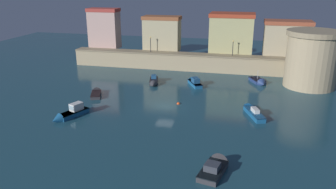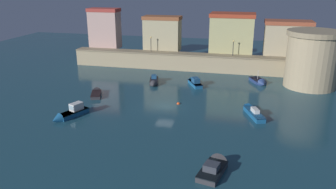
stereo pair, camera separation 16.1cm
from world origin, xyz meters
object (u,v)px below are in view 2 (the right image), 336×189
Objects in this scene: moored_boat_6 at (97,93)px; moored_boat_5 at (154,81)px; moored_boat_2 at (260,82)px; moored_boat_0 at (215,166)px; fortress_tower at (312,59)px; mooring_buoy_0 at (178,104)px; moored_boat_4 at (194,82)px; moored_boat_1 at (252,111)px; quay_lamp_0 at (151,41)px; moored_boat_3 at (69,114)px; quay_lamp_1 at (233,45)px.

moored_boat_5 is at bearing -63.73° from moored_boat_6.
moored_boat_2 is 0.98× the size of moored_boat_5.
moored_boat_0 is at bearing -151.34° from moored_boat_6.
mooring_buoy_0 is (-19.77, -13.44, -4.78)m from fortress_tower.
moored_boat_1 is at bearing -167.19° from moored_boat_4.
mooring_buoy_0 is (-11.71, -13.26, -0.32)m from moored_boat_2.
quay_lamp_0 reaches higher than moored_boat_3.
quay_lamp_0 is 0.64× the size of moored_boat_5.
moored_boat_4 reaches higher than moored_boat_6.
moored_boat_4 is at bearing 87.27° from moored_boat_5.
fortress_tower is at bearing 87.50° from moored_boat_5.
moored_boat_0 is at bearing 165.82° from moored_boat_4.
moored_boat_6 reaches higher than mooring_buoy_0.
moored_boat_2 reaches higher than mooring_buoy_0.
quay_lamp_1 reaches higher than moored_boat_0.
moored_boat_4 is at bearing -169.66° from fortress_tower.
fortress_tower is at bearing 67.17° from moored_boat_2.
quay_lamp_1 is at bearing 154.82° from fortress_tower.
quay_lamp_0 is 29.70m from moored_boat_1.
fortress_tower is 9.22m from moored_boat_2.
moored_boat_4 reaches higher than moored_boat_0.
moored_boat_1 is 1.21× the size of moored_boat_4.
moored_boat_6 is at bearing -56.17° from moored_boat_5.
quay_lamp_0 is 23.01m from moored_boat_2.
moored_boat_4 is 1.11× the size of moored_boat_5.
moored_boat_3 is at bearing 115.37° from moored_boat_4.
moored_boat_5 is at bearing 125.30° from mooring_buoy_0.
quay_lamp_1 is at bearing -165.17° from moored_boat_2.
fortress_tower is 18.15m from moored_boat_1.
quay_lamp_0 reaches higher than moored_boat_5.
moored_boat_5 is at bearing 72.38° from moored_boat_4.
quay_lamp_0 is 0.57× the size of moored_boat_0.
quay_lamp_1 reaches higher than moored_boat_3.
moored_boat_0 is at bearing -65.14° from quay_lamp_0.
quay_lamp_0 is 0.58× the size of moored_boat_4.
moored_boat_3 is 11.35× the size of mooring_buoy_0.
moored_boat_6 is (-3.63, -18.57, -5.12)m from quay_lamp_0.
fortress_tower reaches higher than quay_lamp_1.
moored_boat_3 is (-23.44, -6.71, 0.08)m from moored_boat_1.
moored_boat_0 is at bearing 146.84° from moored_boat_1.
moored_boat_3 reaches higher than mooring_buoy_0.
moored_boat_2 is at bearing 3.54° from moored_boat_0.
moored_boat_6 is at bearing 94.51° from moored_boat_4.
moored_boat_2 reaches higher than moored_boat_1.
quay_lamp_1 is 0.56× the size of moored_boat_4.
moored_boat_4 is 1.15× the size of moored_boat_6.
quay_lamp_1 reaches higher than moored_boat_4.
moored_boat_1 is at bearing 45.61° from moored_boat_5.
fortress_tower is at bearing -25.18° from quay_lamp_1.
moored_boat_4 is at bearing 165.50° from moored_boat_3.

